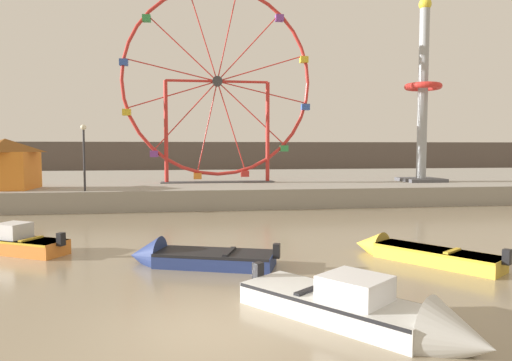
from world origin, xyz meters
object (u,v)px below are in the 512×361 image
ferris_wheel_red_frame (217,84)px  carnival_booth_orange_canopy (6,163)px  motorboat_orange_hull (9,242)px  motorboat_mustard_yellow (413,252)px  motorboat_navy_blue (188,257)px  motorboat_pale_grey (374,313)px  promenade_lamp_near (84,147)px  drop_tower_steel_tower (423,102)px

ferris_wheel_red_frame → carnival_booth_orange_canopy: ferris_wheel_red_frame is taller
motorboat_orange_hull → carnival_booth_orange_canopy: size_ratio=1.18×
motorboat_mustard_yellow → carnival_booth_orange_canopy: size_ratio=1.33×
motorboat_navy_blue → motorboat_mustard_yellow: 7.35m
motorboat_pale_grey → ferris_wheel_red_frame: size_ratio=0.38×
motorboat_pale_grey → carnival_booth_orange_canopy: carnival_booth_orange_canopy is taller
carnival_booth_orange_canopy → motorboat_pale_grey: bearing=-53.2°
promenade_lamp_near → motorboat_orange_hull: bearing=-92.5°
carnival_booth_orange_canopy → ferris_wheel_red_frame: bearing=17.4°
ferris_wheel_red_frame → promenade_lamp_near: 10.58m
motorboat_pale_grey → carnival_booth_orange_canopy: bearing=176.1°
motorboat_orange_hull → carnival_booth_orange_canopy: carnival_booth_orange_canopy is taller
motorboat_orange_hull → promenade_lamp_near: 10.89m
ferris_wheel_red_frame → carnival_booth_orange_canopy: 14.33m
motorboat_pale_grey → promenade_lamp_near: 21.48m
motorboat_orange_hull → motorboat_pale_grey: size_ratio=0.80×
motorboat_mustard_yellow → ferris_wheel_red_frame: ferris_wheel_red_frame is taller
motorboat_mustard_yellow → motorboat_pale_grey: size_ratio=0.90×
motorboat_pale_grey → drop_tower_steel_tower: drop_tower_steel_tower is taller
motorboat_orange_hull → drop_tower_steel_tower: 28.28m
carnival_booth_orange_canopy → motorboat_orange_hull: bearing=-68.1°
drop_tower_steel_tower → carnival_booth_orange_canopy: (-27.64, -2.49, -4.24)m
motorboat_pale_grey → drop_tower_steel_tower: 27.59m
motorboat_mustard_yellow → ferris_wheel_red_frame: 21.15m
motorboat_navy_blue → motorboat_mustard_yellow: motorboat_navy_blue is taller
motorboat_navy_blue → ferris_wheel_red_frame: 20.25m
motorboat_orange_hull → drop_tower_steel_tower: bearing=-118.7°
motorboat_mustard_yellow → promenade_lamp_near: size_ratio=1.23×
motorboat_pale_grey → ferris_wheel_red_frame: 25.61m
motorboat_navy_blue → carnival_booth_orange_canopy: (-10.72, 15.01, 2.53)m
motorboat_orange_hull → ferris_wheel_red_frame: bearing=-89.1°
motorboat_orange_hull → ferris_wheel_red_frame: 19.48m
ferris_wheel_red_frame → motorboat_pale_grey: bearing=-86.1°
motorboat_mustard_yellow → motorboat_pale_grey: bearing=110.8°
motorboat_orange_hull → motorboat_mustard_yellow: (13.62, -3.16, -0.08)m
ferris_wheel_red_frame → motorboat_orange_hull: bearing=-118.0°
motorboat_mustard_yellow → drop_tower_steel_tower: (9.58, 17.89, 6.75)m
motorboat_navy_blue → drop_tower_steel_tower: size_ratio=0.37×
motorboat_mustard_yellow → drop_tower_steel_tower: drop_tower_steel_tower is taller
motorboat_navy_blue → motorboat_pale_grey: size_ratio=0.94×
drop_tower_steel_tower → promenade_lamp_near: 23.41m
motorboat_orange_hull → promenade_lamp_near: promenade_lamp_near is taller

